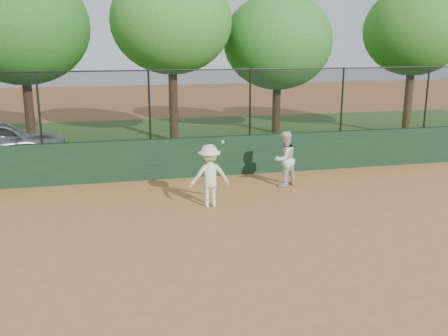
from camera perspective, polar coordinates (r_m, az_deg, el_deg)
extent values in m
plane|color=#AE6D38|center=(9.42, -1.69, -10.59)|extent=(80.00, 80.00, 0.00)
cube|color=#18351E|center=(14.87, -6.38, 1.07)|extent=(26.00, 0.20, 1.20)
cube|color=#285019|center=(20.83, -8.37, 3.10)|extent=(36.00, 12.00, 0.01)
imported|color=silver|center=(14.01, 6.89, 1.01)|extent=(0.95, 0.88, 1.56)
imported|color=beige|center=(12.20, -1.68, -0.90)|extent=(1.05, 0.66, 1.55)
sphere|color=#C6EB34|center=(11.69, -0.14, 3.00)|extent=(0.07, 0.07, 0.07)
cube|color=black|center=(14.59, -6.55, 7.20)|extent=(26.00, 0.02, 2.00)
cylinder|color=black|center=(14.51, -6.66, 11.05)|extent=(26.00, 0.04, 0.04)
cylinder|color=black|center=(14.60, -20.39, 6.42)|extent=(0.06, 0.06, 2.00)
cylinder|color=black|center=(14.54, -8.52, 7.12)|extent=(0.06, 0.06, 2.00)
cylinder|color=black|center=(15.09, 3.00, 7.50)|extent=(0.06, 0.06, 2.00)
cylinder|color=black|center=(16.18, 13.35, 7.59)|extent=(0.06, 0.06, 2.00)
cylinder|color=black|center=(17.72, 22.15, 7.48)|extent=(0.06, 0.06, 2.00)
cylinder|color=#402716|center=(20.99, -21.35, 5.92)|extent=(0.36, 0.36, 2.57)
ellipsoid|color=#25611C|center=(20.83, -22.17, 14.74)|extent=(5.05, 4.59, 4.36)
cylinder|color=#422917|center=(20.36, -5.79, 7.07)|extent=(0.36, 0.36, 2.92)
ellipsoid|color=#387725|center=(20.22, -6.03, 16.35)|extent=(4.73, 4.30, 4.08)
cylinder|color=#3A2613|center=(22.49, 6.00, 6.73)|extent=(0.36, 0.36, 2.14)
ellipsoid|color=#2D6E23|center=(22.31, 6.20, 14.15)|extent=(4.76, 4.33, 4.11)
cylinder|color=#4A321A|center=(23.19, 20.28, 6.94)|extent=(0.36, 0.36, 2.76)
ellipsoid|color=#2A601B|center=(23.06, 20.94, 14.46)|extent=(4.31, 3.92, 3.72)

